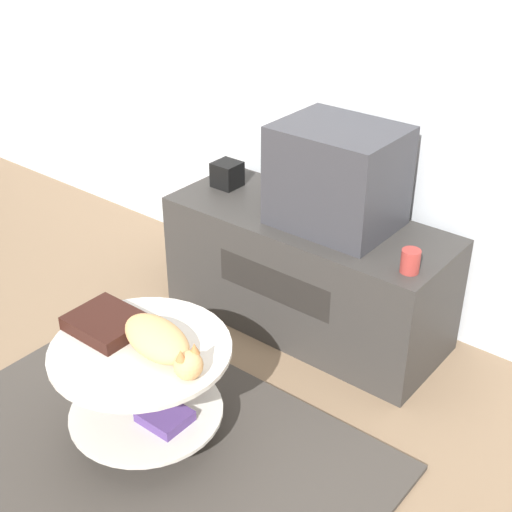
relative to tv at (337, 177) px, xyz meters
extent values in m
plane|color=#7F664C|center=(-0.07, -1.10, -0.76)|extent=(12.00, 12.00, 0.00)
cube|color=silver|center=(-0.07, 0.32, 0.54)|extent=(8.00, 0.05, 2.60)
cube|color=#3D3833|center=(-0.07, -1.10, -0.75)|extent=(1.66, 1.19, 0.02)
cube|color=#33302D|center=(-0.12, -0.02, -0.49)|extent=(1.29, 0.51, 0.55)
cube|color=black|center=(-0.12, -0.28, -0.44)|extent=(0.58, 0.01, 0.15)
cube|color=#333338|center=(0.00, 0.00, 0.00)|extent=(0.50, 0.40, 0.43)
cube|color=black|center=(0.00, -0.19, 0.01)|extent=(0.43, 0.01, 0.34)
cube|color=black|center=(-0.61, 0.01, -0.16)|extent=(0.12, 0.12, 0.12)
cylinder|color=#99332D|center=(0.44, -0.16, -0.17)|extent=(0.07, 0.07, 0.09)
cylinder|color=#B2B2B7|center=(-0.12, -1.03, -0.74)|extent=(0.27, 0.27, 0.01)
cylinder|color=#B7B7BC|center=(-0.12, -1.03, -0.54)|extent=(0.04, 0.04, 0.40)
cylinder|color=beige|center=(-0.12, -1.03, -0.62)|extent=(0.56, 0.56, 0.01)
cylinder|color=beige|center=(-0.12, -1.03, -0.34)|extent=(0.64, 0.64, 0.02)
cube|color=#51387A|center=(-0.02, -1.03, -0.59)|extent=(0.17, 0.15, 0.04)
cube|color=#2D478C|center=(-0.25, -1.01, -0.60)|extent=(0.15, 0.15, 0.01)
cube|color=black|center=(-0.29, -1.03, -0.30)|extent=(0.26, 0.22, 0.05)
ellipsoid|color=tan|center=(-0.05, -1.01, -0.27)|extent=(0.33, 0.22, 0.11)
sphere|color=tan|center=(0.12, -1.04, -0.28)|extent=(0.10, 0.10, 0.10)
cone|color=#B2703D|center=(0.13, -1.02, -0.22)|extent=(0.04, 0.04, 0.04)
cone|color=#B2703D|center=(0.12, -1.07, -0.22)|extent=(0.04, 0.04, 0.04)
ellipsoid|color=#B2703D|center=(-0.26, -0.97, -0.30)|extent=(0.15, 0.07, 0.04)
camera|label=1|loc=(1.44, -2.33, 1.17)|focal=50.00mm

